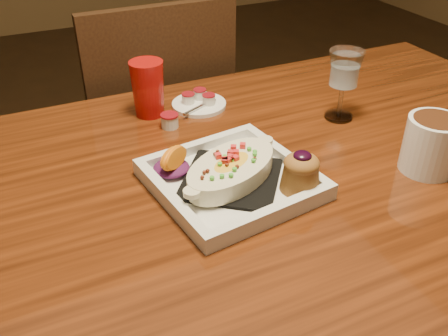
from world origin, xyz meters
name	(u,v)px	position (x,y,z in m)	size (l,w,h in m)	color
table	(255,219)	(0.00, 0.00, 0.65)	(1.50, 0.90, 0.75)	maroon
chair_far	(155,137)	(0.00, 0.63, 0.51)	(0.42, 0.42, 0.93)	black
plate	(238,174)	(-0.04, -0.01, 0.78)	(0.29, 0.29, 0.08)	white
coffee_mug	(434,142)	(0.30, -0.11, 0.81)	(0.14, 0.10, 0.10)	white
goblet	(345,72)	(0.27, 0.13, 0.85)	(0.07, 0.07, 0.15)	silver
saucer	(199,103)	(0.02, 0.31, 0.76)	(0.12, 0.12, 0.08)	white
creamer_loose	(170,121)	(-0.08, 0.24, 0.77)	(0.04, 0.04, 0.03)	silver
red_tumbler	(148,89)	(-0.10, 0.32, 0.81)	(0.07, 0.07, 0.12)	#B40F0C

